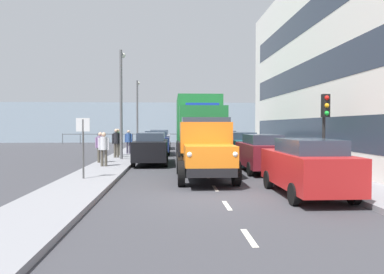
{
  "coord_description": "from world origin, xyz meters",
  "views": [
    {
      "loc": [
        1.45,
        10.72,
        2.12
      ],
      "look_at": [
        0.15,
        -12.71,
        1.37
      ],
      "focal_mm": 33.72,
      "sensor_mm": 36.0,
      "label": 1
    }
  ],
  "objects_px": {
    "car_maroon_kerbside_1": "(261,153)",
    "lamp_post_far": "(137,108)",
    "car_teal_kerbside_2": "(239,146)",
    "car_silver_oppositeside_2": "(159,139)",
    "pedestrian_couple_b": "(129,140)",
    "pedestrian_in_dark_coat": "(100,145)",
    "traffic_light_near": "(325,117)",
    "truck_vintage_orange": "(205,150)",
    "pedestrian_by_lamp": "(104,146)",
    "car_grey_kerbside_3": "(224,141)",
    "car_navy_oppositeside_1": "(156,142)",
    "pedestrian_strolling": "(118,140)",
    "street_sign": "(83,137)",
    "lamp_post_promenade": "(121,94)",
    "car_red_kerbside_near": "(307,166)",
    "car_black_oppositeside_0": "(151,148)",
    "pedestrian_couple_a": "(116,141)",
    "lorry_cargo_green": "(198,126)"
  },
  "relations": [
    {
      "from": "truck_vintage_orange",
      "to": "car_grey_kerbside_3",
      "type": "bearing_deg",
      "value": -101.21
    },
    {
      "from": "car_navy_oppositeside_1",
      "to": "pedestrian_by_lamp",
      "type": "xyz_separation_m",
      "value": [
        2.15,
        8.88,
        0.22
      ]
    },
    {
      "from": "car_grey_kerbside_3",
      "to": "car_navy_oppositeside_1",
      "type": "relative_size",
      "value": 0.9
    },
    {
      "from": "truck_vintage_orange",
      "to": "car_grey_kerbside_3",
      "type": "relative_size",
      "value": 1.44
    },
    {
      "from": "truck_vintage_orange",
      "to": "car_teal_kerbside_2",
      "type": "distance_m",
      "value": 8.13
    },
    {
      "from": "car_maroon_kerbside_1",
      "to": "pedestrian_strolling",
      "type": "xyz_separation_m",
      "value": [
        7.59,
        -7.8,
        0.29
      ]
    },
    {
      "from": "truck_vintage_orange",
      "to": "car_maroon_kerbside_1",
      "type": "xyz_separation_m",
      "value": [
        -2.76,
        -2.28,
        -0.28
      ]
    },
    {
      "from": "car_maroon_kerbside_1",
      "to": "pedestrian_couple_b",
      "type": "bearing_deg",
      "value": -52.89
    },
    {
      "from": "car_teal_kerbside_2",
      "to": "lamp_post_far",
      "type": "distance_m",
      "value": 12.12
    },
    {
      "from": "car_black_oppositeside_0",
      "to": "lamp_post_far",
      "type": "bearing_deg",
      "value": -80.85
    },
    {
      "from": "car_grey_kerbside_3",
      "to": "pedestrian_couple_b",
      "type": "relative_size",
      "value": 2.38
    },
    {
      "from": "car_maroon_kerbside_1",
      "to": "pedestrian_in_dark_coat",
      "type": "height_order",
      "value": "pedestrian_in_dark_coat"
    },
    {
      "from": "pedestrian_in_dark_coat",
      "to": "traffic_light_near",
      "type": "height_order",
      "value": "traffic_light_near"
    },
    {
      "from": "car_black_oppositeside_0",
      "to": "truck_vintage_orange",
      "type": "bearing_deg",
      "value": 112.1
    },
    {
      "from": "pedestrian_couple_b",
      "to": "car_black_oppositeside_0",
      "type": "bearing_deg",
      "value": 108.55
    },
    {
      "from": "car_black_oppositeside_0",
      "to": "car_navy_oppositeside_1",
      "type": "xyz_separation_m",
      "value": [
        0.0,
        -6.68,
        0.0
      ]
    },
    {
      "from": "car_black_oppositeside_0",
      "to": "pedestrian_by_lamp",
      "type": "bearing_deg",
      "value": 45.73
    },
    {
      "from": "pedestrian_strolling",
      "to": "lamp_post_far",
      "type": "distance_m",
      "value": 7.52
    },
    {
      "from": "truck_vintage_orange",
      "to": "car_teal_kerbside_2",
      "type": "xyz_separation_m",
      "value": [
        -2.76,
        -7.65,
        -0.28
      ]
    },
    {
      "from": "street_sign",
      "to": "car_maroon_kerbside_1",
      "type": "bearing_deg",
      "value": -160.89
    },
    {
      "from": "truck_vintage_orange",
      "to": "pedestrian_in_dark_coat",
      "type": "distance_m",
      "value": 7.5
    },
    {
      "from": "car_grey_kerbside_3",
      "to": "pedestrian_couple_b",
      "type": "bearing_deg",
      "value": 17.72
    },
    {
      "from": "truck_vintage_orange",
      "to": "pedestrian_by_lamp",
      "type": "bearing_deg",
      "value": -39.48
    },
    {
      "from": "pedestrian_by_lamp",
      "to": "lamp_post_promenade",
      "type": "relative_size",
      "value": 0.26
    },
    {
      "from": "car_teal_kerbside_2",
      "to": "car_silver_oppositeside_2",
      "type": "distance_m",
      "value": 12.55
    },
    {
      "from": "pedestrian_by_lamp",
      "to": "pedestrian_strolling",
      "type": "distance_m",
      "value": 6.32
    },
    {
      "from": "car_maroon_kerbside_1",
      "to": "lamp_post_far",
      "type": "relative_size",
      "value": 0.7
    },
    {
      "from": "car_black_oppositeside_0",
      "to": "traffic_light_near",
      "type": "xyz_separation_m",
      "value": [
        -7.16,
        5.91,
        1.58
      ]
    },
    {
      "from": "car_red_kerbside_near",
      "to": "traffic_light_near",
      "type": "bearing_deg",
      "value": -121.01
    },
    {
      "from": "pedestrian_couple_a",
      "to": "lamp_post_promenade",
      "type": "distance_m",
      "value": 2.95
    },
    {
      "from": "pedestrian_strolling",
      "to": "street_sign",
      "type": "xyz_separation_m",
      "value": [
        -0.25,
        10.34,
        0.5
      ]
    },
    {
      "from": "lamp_post_far",
      "to": "street_sign",
      "type": "xyz_separation_m",
      "value": [
        0.35,
        17.42,
        -1.96
      ]
    },
    {
      "from": "pedestrian_couple_b",
      "to": "street_sign",
      "type": "height_order",
      "value": "street_sign"
    },
    {
      "from": "lorry_cargo_green",
      "to": "pedestrian_by_lamp",
      "type": "distance_m",
      "value": 6.39
    },
    {
      "from": "car_maroon_kerbside_1",
      "to": "car_grey_kerbside_3",
      "type": "height_order",
      "value": "same"
    },
    {
      "from": "car_red_kerbside_near",
      "to": "lamp_post_promenade",
      "type": "bearing_deg",
      "value": -57.14
    },
    {
      "from": "car_teal_kerbside_2",
      "to": "lamp_post_far",
      "type": "xyz_separation_m",
      "value": [
        6.99,
        -9.52,
        2.75
      ]
    },
    {
      "from": "car_teal_kerbside_2",
      "to": "traffic_light_near",
      "type": "distance_m",
      "value": 7.99
    },
    {
      "from": "car_red_kerbside_near",
      "to": "traffic_light_near",
      "type": "relative_size",
      "value": 1.3
    },
    {
      "from": "car_silver_oppositeside_2",
      "to": "lamp_post_far",
      "type": "bearing_deg",
      "value": 46.66
    },
    {
      "from": "car_maroon_kerbside_1",
      "to": "car_navy_oppositeside_1",
      "type": "height_order",
      "value": "same"
    },
    {
      "from": "car_black_oppositeside_0",
      "to": "lamp_post_promenade",
      "type": "distance_m",
      "value": 3.94
    },
    {
      "from": "car_teal_kerbside_2",
      "to": "car_navy_oppositeside_1",
      "type": "height_order",
      "value": "same"
    },
    {
      "from": "car_maroon_kerbside_1",
      "to": "car_silver_oppositeside_2",
      "type": "bearing_deg",
      "value": -72.84
    },
    {
      "from": "traffic_light_near",
      "to": "car_navy_oppositeside_1",
      "type": "bearing_deg",
      "value": -60.38
    },
    {
      "from": "traffic_light_near",
      "to": "lamp_post_far",
      "type": "distance_m",
      "value": 19.34
    },
    {
      "from": "car_silver_oppositeside_2",
      "to": "traffic_light_near",
      "type": "height_order",
      "value": "traffic_light_near"
    },
    {
      "from": "car_black_oppositeside_0",
      "to": "lamp_post_promenade",
      "type": "height_order",
      "value": "lamp_post_promenade"
    },
    {
      "from": "car_black_oppositeside_0",
      "to": "pedestrian_by_lamp",
      "type": "height_order",
      "value": "pedestrian_by_lamp"
    },
    {
      "from": "car_maroon_kerbside_1",
      "to": "pedestrian_couple_b",
      "type": "xyz_separation_m",
      "value": [
        7.09,
        -9.37,
        0.22
      ]
    }
  ]
}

